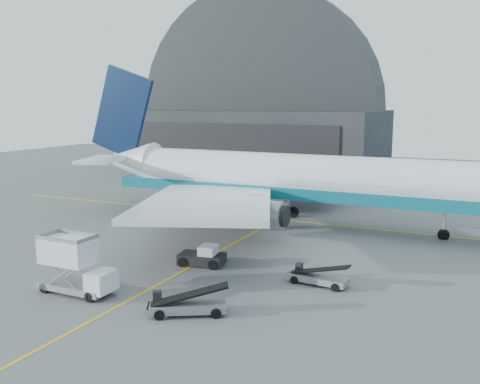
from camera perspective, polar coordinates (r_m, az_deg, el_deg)
The scene contains 9 objects.
ground at distance 46.06m, azimuth -5.05°, elevation -7.84°, with size 200.00×200.00×0.00m, color #565659.
taxi_lines at distance 56.92m, azimuth 1.42°, elevation -4.39°, with size 80.00×42.12×0.02m.
hangar at distance 112.01m, azimuth 2.01°, elevation 7.45°, with size 50.00×28.30×28.00m.
airliner at distance 61.07m, azimuth 4.06°, elevation 1.52°, with size 52.98×51.38×18.59m.
catering_truck at distance 40.85m, azimuth -17.26°, elevation -7.53°, with size 5.91×2.32×4.06m.
pushback_tug at distance 46.07m, azimuth -3.95°, elevation -6.96°, with size 4.13×2.80×1.78m.
belt_loader_a at distance 35.95m, azimuth -5.67°, elevation -11.92°, with size 5.17×3.93×2.02m.
belt_loader_b at distance 41.66m, azimuth 8.29°, elevation -8.99°, with size 4.89×2.04×1.84m.
traffic_cone at distance 45.79m, azimuth -5.77°, elevation -7.63°, with size 0.36×0.36×0.52m.
Camera 1 is at (22.36, -37.82, 13.81)m, focal length 40.00 mm.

